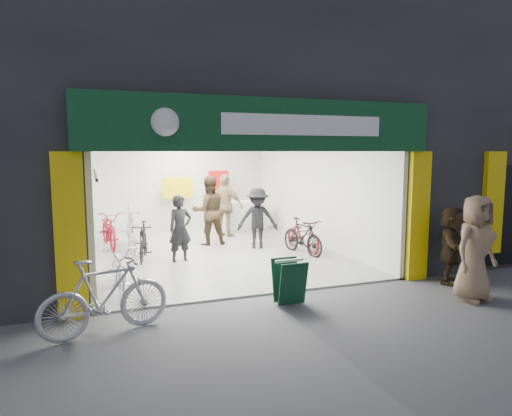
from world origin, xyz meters
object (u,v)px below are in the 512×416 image
bike_left_front (119,268)px  sandwich_board (289,280)px  pedestrian_near (475,248)px  parked_bike (105,296)px  bike_right_front (302,237)px

bike_left_front → sandwich_board: (2.69, -1.73, -0.04)m
pedestrian_near → parked_bike: bearing=164.1°
sandwich_board → parked_bike: bearing=-175.4°
parked_bike → bike_right_front: bearing=-67.3°
parked_bike → sandwich_board: bearing=-98.6°
parked_bike → pedestrian_near: 6.15m
parked_bike → pedestrian_near: size_ratio=1.00×
sandwich_board → bike_left_front: bearing=146.7°
bike_left_front → pedestrian_near: (5.80, -2.64, 0.47)m
pedestrian_near → sandwich_board: pedestrian_near is taller
bike_right_front → pedestrian_near: pedestrian_near is taller
bike_right_front → pedestrian_near: size_ratio=0.84×
bike_right_front → sandwich_board: (-1.85, -3.31, -0.05)m
bike_right_front → bike_left_front: bearing=-172.4°
bike_left_front → pedestrian_near: size_ratio=0.94×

